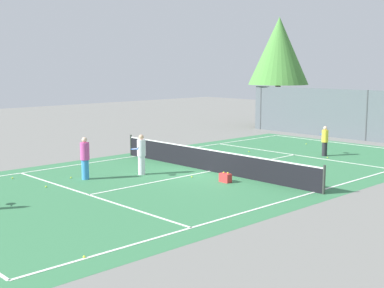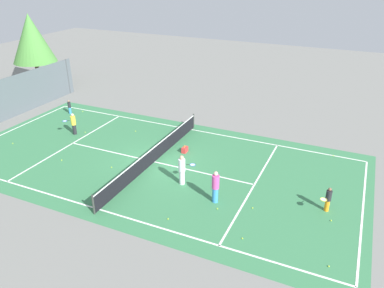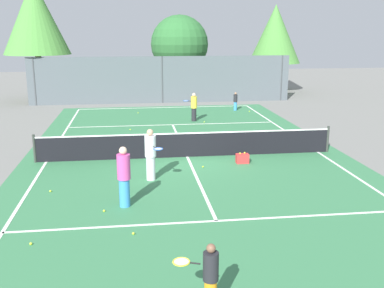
{
  "view_description": "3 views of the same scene",
  "coord_description": "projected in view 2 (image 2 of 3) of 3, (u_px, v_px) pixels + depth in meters",
  "views": [
    {
      "loc": [
        16.43,
        -16.76,
        4.76
      ],
      "look_at": [
        -0.57,
        -0.61,
        1.25
      ],
      "focal_mm": 49.57,
      "sensor_mm": 36.0,
      "label": 1
    },
    {
      "loc": [
        -17.68,
        -10.68,
        11.17
      ],
      "look_at": [
        1.15,
        -2.05,
        1.14
      ],
      "focal_mm": 35.22,
      "sensor_mm": 36.0,
      "label": 2
    },
    {
      "loc": [
        -2.16,
        -17.57,
        5.0
      ],
      "look_at": [
        0.04,
        -1.15,
        0.82
      ],
      "focal_mm": 42.78,
      "sensor_mm": 36.0,
      "label": 3
    }
  ],
  "objects": [
    {
      "name": "ground_plane",
      "position": [
        154.0,
        162.0,
        23.34
      ],
      "size": [
        80.0,
        80.0,
        0.0
      ],
      "primitive_type": "plane",
      "color": "slate"
    },
    {
      "name": "court_surface",
      "position": [
        154.0,
        162.0,
        23.34
      ],
      "size": [
        13.0,
        25.0,
        0.01
      ],
      "color": "#387A4C",
      "rests_on": "ground_plane"
    },
    {
      "name": "tennis_net",
      "position": [
        154.0,
        155.0,
        23.12
      ],
      "size": [
        11.9,
        0.1,
        1.1
      ],
      "color": "#333833",
      "rests_on": "ground_plane"
    },
    {
      "name": "tree_1",
      "position": [
        32.0,
        38.0,
        35.98
      ],
      "size": [
        4.09,
        4.09,
        6.89
      ],
      "color": "brown",
      "rests_on": "ground_plane"
    },
    {
      "name": "player_0",
      "position": [
        69.0,
        107.0,
        30.53
      ],
      "size": [
        0.24,
        0.24,
        1.14
      ],
      "color": "#388CD8",
      "rests_on": "ground_plane"
    },
    {
      "name": "player_1",
      "position": [
        182.0,
        170.0,
        20.65
      ],
      "size": [
        0.63,
        0.95,
        1.77
      ],
      "color": "silver",
      "rests_on": "ground_plane"
    },
    {
      "name": "player_2",
      "position": [
        73.0,
        124.0,
        26.76
      ],
      "size": [
        0.8,
        0.81,
        1.58
      ],
      "color": "#232328",
      "rests_on": "ground_plane"
    },
    {
      "name": "player_3",
      "position": [
        328.0,
        199.0,
        18.46
      ],
      "size": [
        0.86,
        0.54,
        1.33
      ],
      "color": "orange",
      "rests_on": "ground_plane"
    },
    {
      "name": "player_4",
      "position": [
        215.0,
        187.0,
        19.07
      ],
      "size": [
        0.38,
        0.38,
        1.79
      ],
      "color": "#388CD8",
      "rests_on": "ground_plane"
    },
    {
      "name": "ball_crate",
      "position": [
        185.0,
        150.0,
        24.46
      ],
      "size": [
        0.48,
        0.28,
        0.43
      ],
      "color": "red",
      "rests_on": "ground_plane"
    },
    {
      "name": "tennis_ball_0",
      "position": [
        168.0,
        219.0,
        18.1
      ],
      "size": [
        0.07,
        0.07,
        0.07
      ],
      "primitive_type": "sphere",
      "color": "#CCE533",
      "rests_on": "ground_plane"
    },
    {
      "name": "tennis_ball_1",
      "position": [
        179.0,
        164.0,
        23.08
      ],
      "size": [
        0.07,
        0.07,
        0.07
      ],
      "primitive_type": "sphere",
      "color": "#CCE533",
      "rests_on": "ground_plane"
    },
    {
      "name": "tennis_ball_2",
      "position": [
        85.0,
        132.0,
        27.34
      ],
      "size": [
        0.07,
        0.07,
        0.07
      ],
      "primitive_type": "sphere",
      "color": "#CCE533",
      "rests_on": "ground_plane"
    },
    {
      "name": "tennis_ball_3",
      "position": [
        333.0,
        156.0,
        24.02
      ],
      "size": [
        0.07,
        0.07,
        0.07
      ],
      "primitive_type": "sphere",
      "color": "#CCE533",
      "rests_on": "ground_plane"
    },
    {
      "name": "tennis_ball_4",
      "position": [
        112.0,
        167.0,
        22.65
      ],
      "size": [
        0.07,
        0.07,
        0.07
      ],
      "primitive_type": "sphere",
      "color": "#CCE533",
      "rests_on": "ground_plane"
    },
    {
      "name": "tennis_ball_5",
      "position": [
        242.0,
        238.0,
        16.83
      ],
      "size": [
        0.07,
        0.07,
        0.07
      ],
      "primitive_type": "sphere",
      "color": "#CCE533",
      "rests_on": "ground_plane"
    },
    {
      "name": "tennis_ball_6",
      "position": [
        136.0,
        131.0,
        27.5
      ],
      "size": [
        0.07,
        0.07,
        0.07
      ],
      "primitive_type": "sphere",
      "color": "#CCE533",
      "rests_on": "ground_plane"
    },
    {
      "name": "tennis_ball_7",
      "position": [
        13.0,
        143.0,
        25.66
      ],
      "size": [
        0.07,
        0.07,
        0.07
      ],
      "primitive_type": "sphere",
      "color": "#CCE533",
      "rests_on": "ground_plane"
    },
    {
      "name": "tennis_ball_8",
      "position": [
        253.0,
        208.0,
        18.91
      ],
      "size": [
        0.07,
        0.07,
        0.07
      ],
      "primitive_type": "sphere",
      "color": "#CCE533",
      "rests_on": "ground_plane"
    },
    {
      "name": "tennis_ball_9",
      "position": [
        331.0,
        220.0,
        17.99
      ],
      "size": [
        0.07,
        0.07,
        0.07
      ],
      "primitive_type": "sphere",
      "color": "#CCE533",
      "rests_on": "ground_plane"
    },
    {
      "name": "tennis_ball_10",
      "position": [
        217.0,
        209.0,
        18.85
      ],
      "size": [
        0.07,
        0.07,
        0.07
      ],
      "primitive_type": "sphere",
      "color": "#CCE533",
      "rests_on": "ground_plane"
    },
    {
      "name": "tennis_ball_11",
      "position": [
        329.0,
        266.0,
        15.28
      ],
      "size": [
        0.07,
        0.07,
        0.07
      ],
      "primitive_type": "sphere",
      "color": "#CCE533",
      "rests_on": "ground_plane"
    },
    {
      "name": "tennis_ball_12",
      "position": [
        62.0,
        160.0,
        23.48
      ],
      "size": [
        0.07,
        0.07,
        0.07
      ],
      "primitive_type": "sphere",
      "color": "#CCE533",
      "rests_on": "ground_plane"
    },
    {
      "name": "tennis_ball_13",
      "position": [
        83.0,
        111.0,
        31.14
      ],
      "size": [
        0.07,
        0.07,
        0.07
      ],
      "primitive_type": "sphere",
      "color": "#CCE533",
      "rests_on": "ground_plane"
    }
  ]
}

